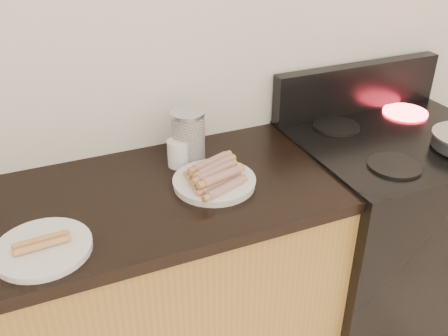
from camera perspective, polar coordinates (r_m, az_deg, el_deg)
name	(u,v)px	position (r m, az deg, el deg)	size (l,w,h in m)	color
wall_back	(170,35)	(1.74, -6.24, 14.90)	(4.00, 0.04, 2.60)	silver
stove	(381,234)	(2.22, 17.52, -7.23)	(0.76, 0.65, 0.91)	black
stove_panel	(357,88)	(2.15, 15.00, 8.87)	(0.76, 0.06, 0.20)	black
burner_near_left	(395,166)	(1.77, 18.91, 0.26)	(0.18, 0.18, 0.01)	black
burner_far_left	(336,126)	(2.00, 12.71, 4.68)	(0.18, 0.18, 0.01)	black
burner_far_right	(405,112)	(2.21, 20.00, 6.00)	(0.18, 0.18, 0.01)	#FF1E2D
main_plate	(214,183)	(1.60, -1.11, -1.68)	(0.26, 0.26, 0.02)	white
side_plate	(43,248)	(1.41, -19.99, -8.63)	(0.26, 0.26, 0.02)	white
hotdog_pile	(214,174)	(1.58, -1.13, -0.65)	(0.14, 0.23, 0.05)	maroon
plain_sausages	(42,243)	(1.40, -20.13, -8.01)	(0.13, 0.05, 0.02)	#AD5C38
canister	(188,136)	(1.71, -4.08, 3.66)	(0.12, 0.12, 0.18)	silver
mug	(178,153)	(1.70, -5.25, 1.71)	(0.07, 0.07, 0.09)	white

